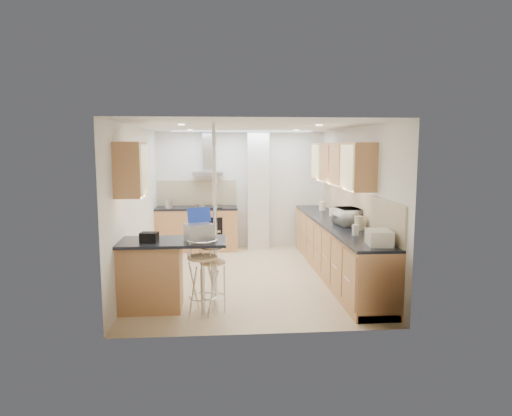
{
  "coord_description": "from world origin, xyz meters",
  "views": [
    {
      "loc": [
        -0.47,
        -7.47,
        2.17
      ],
      "look_at": [
        0.15,
        0.2,
        1.14
      ],
      "focal_mm": 32.0,
      "sensor_mm": 36.0,
      "label": 1
    }
  ],
  "objects": [
    {
      "name": "kettle",
      "position": [
        -1.51,
        1.95,
        1.02
      ],
      "size": [
        0.16,
        0.16,
        0.2
      ],
      "primitive_type": "cylinder",
      "color": "#AEB0B3",
      "rests_on": "back_counter"
    },
    {
      "name": "laptop",
      "position": [
        -0.74,
        -1.53,
        1.06
      ],
      "size": [
        0.41,
        0.37,
        0.23
      ],
      "primitive_type": "cube",
      "rotation": [
        0.0,
        0.0,
        0.4
      ],
      "color": "#919398",
      "rests_on": "peninsula"
    },
    {
      "name": "bag",
      "position": [
        -1.39,
        -1.5,
        1.0
      ],
      "size": [
        0.25,
        0.2,
        0.12
      ],
      "primitive_type": "cube",
      "rotation": [
        0.0,
        0.0,
        -0.17
      ],
      "color": "black",
      "rests_on": "peninsula"
    },
    {
      "name": "bar_stool_near",
      "position": [
        -0.69,
        -1.67,
        0.5
      ],
      "size": [
        0.41,
        0.41,
        1.0
      ],
      "primitive_type": null,
      "rotation": [
        0.0,
        0.0,
        -0.0
      ],
      "color": "tan",
      "rests_on": "ground"
    },
    {
      "name": "room_shell",
      "position": [
        0.32,
        0.38,
        1.54
      ],
      "size": [
        3.64,
        4.84,
        2.51
      ],
      "color": "white",
      "rests_on": "ground"
    },
    {
      "name": "ground",
      "position": [
        0.0,
        0.0,
        0.0
      ],
      "size": [
        4.8,
        4.8,
        0.0
      ],
      "primitive_type": "plane",
      "color": "#CDAA88",
      "rests_on": "ground"
    },
    {
      "name": "bar_stool_end",
      "position": [
        -0.57,
        -1.59,
        0.44
      ],
      "size": [
        0.51,
        0.51,
        0.89
      ],
      "primitive_type": null,
      "rotation": [
        0.0,
        0.0,
        0.8
      ],
      "color": "tan",
      "rests_on": "ground"
    },
    {
      "name": "jar_b",
      "position": [
        1.59,
        0.65,
        0.99
      ],
      "size": [
        0.11,
        0.11,
        0.13
      ],
      "primitive_type": "cylinder",
      "rotation": [
        0.0,
        0.0,
        0.03
      ],
      "color": "beige",
      "rests_on": "right_counter"
    },
    {
      "name": "back_counter",
      "position": [
        -0.95,
        2.1,
        0.46
      ],
      "size": [
        1.7,
        0.63,
        0.92
      ],
      "color": "#BA864A",
      "rests_on": "ground"
    },
    {
      "name": "peninsula",
      "position": [
        -1.12,
        -1.45,
        0.48
      ],
      "size": [
        1.47,
        0.72,
        0.94
      ],
      "color": "#BA864A",
      "rests_on": "ground"
    },
    {
      "name": "bread_bin",
      "position": [
        1.57,
        -1.87,
        1.02
      ],
      "size": [
        0.33,
        0.4,
        0.19
      ],
      "primitive_type": "cube",
      "rotation": [
        0.0,
        0.0,
        -0.1
      ],
      "color": "beige",
      "rests_on": "right_counter"
    },
    {
      "name": "microwave",
      "position": [
        1.6,
        -0.37,
        1.06
      ],
      "size": [
        0.41,
        0.55,
        0.28
      ],
      "primitive_type": "imported",
      "rotation": [
        0.0,
        0.0,
        1.73
      ],
      "color": "silver",
      "rests_on": "right_counter"
    },
    {
      "name": "right_counter",
      "position": [
        1.5,
        0.0,
        0.46
      ],
      "size": [
        0.63,
        4.4,
        0.92
      ],
      "color": "#BA864A",
      "rests_on": "ground"
    },
    {
      "name": "jar_c",
      "position": [
        1.65,
        -0.78,
        1.03
      ],
      "size": [
        0.18,
        0.18,
        0.21
      ],
      "primitive_type": "cylinder",
      "rotation": [
        0.0,
        0.0,
        -0.39
      ],
      "color": "beige",
      "rests_on": "right_counter"
    },
    {
      "name": "jar_d",
      "position": [
        1.46,
        -1.22,
        1.0
      ],
      "size": [
        0.11,
        0.11,
        0.16
      ],
      "primitive_type": "cylinder",
      "rotation": [
        0.0,
        0.0,
        0.1
      ],
      "color": "silver",
      "rests_on": "right_counter"
    },
    {
      "name": "jar_a",
      "position": [
        1.57,
        1.35,
        1.01
      ],
      "size": [
        0.13,
        0.13,
        0.18
      ],
      "primitive_type": "cylinder",
      "rotation": [
        0.0,
        0.0,
        0.06
      ],
      "color": "beige",
      "rests_on": "right_counter"
    }
  ]
}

